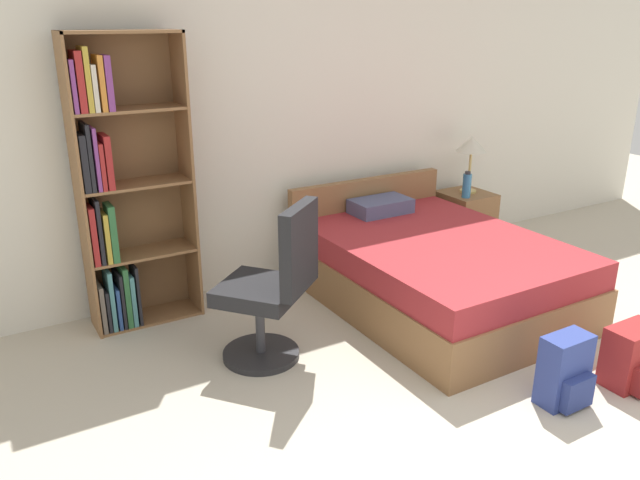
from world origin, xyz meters
The scene contains 9 objects.
wall_back centered at (0.00, 3.23, 1.30)m, with size 9.00×0.06×2.60m.
bookshelf centered at (-1.54, 2.97, 0.98)m, with size 0.76×0.31×2.03m.
bed centered at (0.55, 2.12, 0.28)m, with size 1.50×2.01×0.80m.
office_chair centered at (-0.89, 1.96, 0.50)m, with size 0.71×0.72×1.07m.
nightstand centered at (1.60, 2.89, 0.28)m, with size 0.43×0.47×0.55m.
table_lamp centered at (1.63, 2.91, 0.99)m, with size 0.27×0.27×0.53m.
water_bottle centered at (1.48, 2.78, 0.67)m, with size 0.08×0.08×0.24m.
backpack_red centered at (0.84, 0.60, 0.18)m, with size 0.34×0.27×0.38m.
backpack_blue centered at (0.32, 0.68, 0.20)m, with size 0.29×0.22×0.42m.
Camera 1 is at (-2.45, -1.27, 2.12)m, focal length 35.00 mm.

